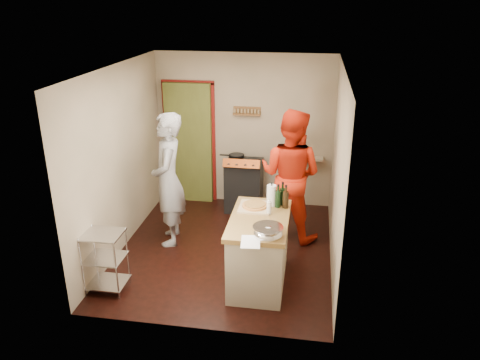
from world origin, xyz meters
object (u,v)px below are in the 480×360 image
person_stripe (168,180)px  island (259,249)px  stove (244,184)px  wire_shelving (105,259)px  person_red (290,175)px

person_stripe → island: bearing=45.7°
stove → island: 2.22m
stove → person_stripe: 1.65m
wire_shelving → island: size_ratio=0.58×
island → person_red: (0.29, 1.33, 0.50)m
island → person_stripe: person_stripe is taller
wire_shelving → person_stripe: 1.51m
stove → person_stripe: size_ratio=0.51×
stove → person_red: size_ratio=0.51×
wire_shelving → person_red: person_red is taller
stove → person_red: (0.82, -0.82, 0.54)m
wire_shelving → person_stripe: person_stripe is taller
wire_shelving → island: 1.91m
island → person_red: 1.45m
island → person_stripe: 1.75m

